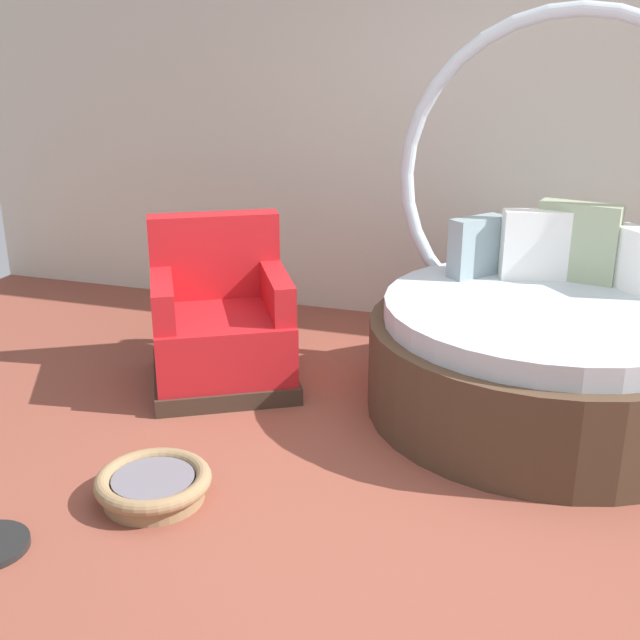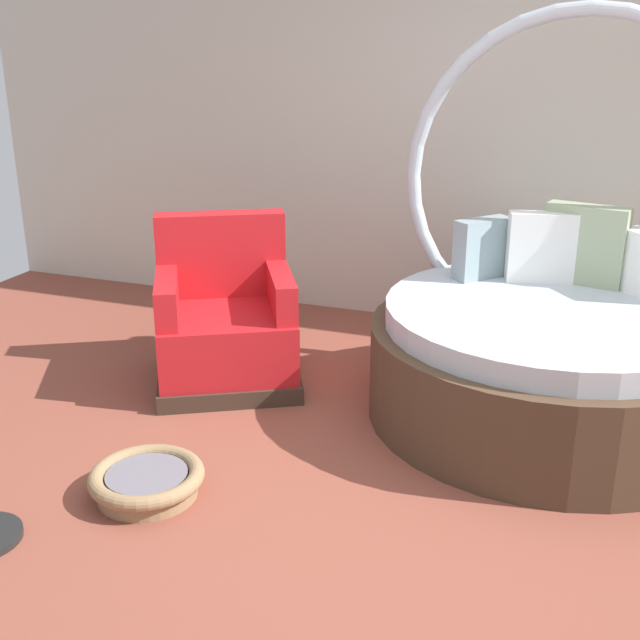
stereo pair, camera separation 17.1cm
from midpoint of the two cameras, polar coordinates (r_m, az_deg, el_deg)
name	(u,v)px [view 1 (the left image)]	position (r m, az deg, el deg)	size (l,w,h in m)	color
ground_plane	(419,511)	(3.53, 5.71, -13.57)	(8.00, 8.00, 0.02)	brown
back_wall	(503,114)	(5.43, 12.10, 14.27)	(8.00, 0.12, 2.87)	beige
round_daybed	(548,335)	(4.38, 15.05, -1.06)	(1.88, 1.88, 2.09)	#473323
red_armchair	(221,327)	(4.63, -8.19, -0.49)	(1.09, 1.09, 0.94)	#38281E
pet_basket	(153,485)	(3.63, -13.25, -11.48)	(0.51, 0.51, 0.13)	#8E704C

